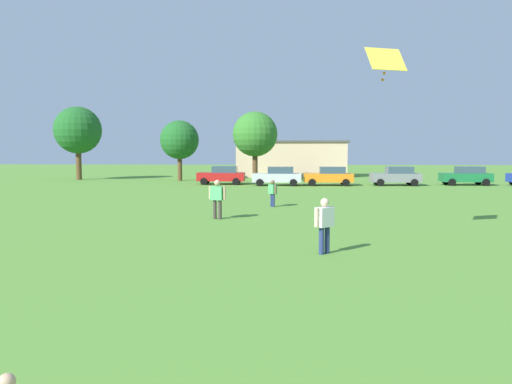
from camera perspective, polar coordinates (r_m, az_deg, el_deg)
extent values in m
plane|color=#568C33|center=(30.59, 1.16, -1.14)|extent=(160.00, 160.00, 0.00)
sphere|color=tan|center=(5.46, -26.28, -18.65)|extent=(0.17, 0.17, 0.17)
cylinder|color=navy|center=(15.38, 7.38, -5.46)|extent=(0.16, 0.16, 0.83)
cylinder|color=navy|center=(15.56, 8.01, -5.35)|extent=(0.16, 0.16, 0.83)
cube|color=white|center=(15.36, 7.72, -2.80)|extent=(0.62, 0.60, 0.59)
cylinder|color=beige|center=(15.11, 6.84, -2.85)|extent=(0.12, 0.12, 0.55)
cylinder|color=beige|center=(15.61, 8.58, -2.63)|extent=(0.12, 0.12, 0.55)
sphere|color=beige|center=(15.31, 7.74, -1.16)|extent=(0.26, 0.26, 0.26)
cylinder|color=navy|center=(27.95, 1.99, -0.96)|extent=(0.14, 0.14, 0.72)
cylinder|color=navy|center=(28.13, 1.76, -0.92)|extent=(0.14, 0.14, 0.72)
cube|color=#4CB266|center=(27.99, 1.88, 0.32)|extent=(0.49, 0.55, 0.51)
cylinder|color=brown|center=(27.73, 2.20, 0.31)|extent=(0.11, 0.11, 0.48)
cylinder|color=brown|center=(28.24, 1.57, 0.40)|extent=(0.11, 0.11, 0.48)
sphere|color=brown|center=(27.96, 1.88, 1.11)|extent=(0.23, 0.23, 0.23)
cylinder|color=#3F3833|center=(23.13, -4.66, -1.96)|extent=(0.16, 0.16, 0.88)
cylinder|color=#3F3833|center=(23.01, -4.08, -1.99)|extent=(0.16, 0.16, 0.88)
cube|color=#4CB266|center=(22.99, -4.38, -0.12)|extent=(0.66, 0.51, 0.62)
cylinder|color=tan|center=(23.16, -5.18, -0.05)|extent=(0.13, 0.13, 0.58)
cylinder|color=tan|center=(22.83, -3.57, -0.11)|extent=(0.13, 0.13, 0.58)
sphere|color=tan|center=(22.96, -4.39, 1.04)|extent=(0.27, 0.27, 0.27)
cube|color=yellow|center=(18.31, 14.41, 14.28)|extent=(1.45, 1.01, 0.84)
sphere|color=orange|center=(18.27, 14.40, 13.51)|extent=(0.10, 0.10, 0.10)
sphere|color=orange|center=(18.23, 14.23, 12.83)|extent=(0.10, 0.10, 0.10)
sphere|color=orange|center=(18.19, 14.05, 12.16)|extent=(0.10, 0.10, 0.10)
cube|color=red|center=(46.64, -3.95, 1.72)|extent=(4.30, 1.80, 0.76)
cube|color=#334756|center=(46.57, -3.53, 2.56)|extent=(2.24, 1.58, 0.60)
cylinder|color=black|center=(45.98, -5.90, 1.19)|extent=(0.64, 0.22, 0.64)
cylinder|color=black|center=(47.75, -5.55, 1.33)|extent=(0.64, 0.22, 0.64)
cylinder|color=black|center=(45.60, -2.27, 1.19)|extent=(0.64, 0.22, 0.64)
cylinder|color=black|center=(47.39, -2.06, 1.32)|extent=(0.64, 0.22, 0.64)
cube|color=silver|center=(44.95, 2.34, 1.62)|extent=(4.30, 1.80, 0.76)
cube|color=#334756|center=(44.92, 2.78, 2.48)|extent=(2.24, 1.58, 0.60)
cylinder|color=black|center=(44.13, 0.42, 1.07)|extent=(0.64, 0.22, 0.64)
cylinder|color=black|center=(45.92, 0.53, 1.21)|extent=(0.64, 0.22, 0.64)
cylinder|color=black|center=(44.08, 4.22, 1.06)|extent=(0.64, 0.22, 0.64)
cylinder|color=black|center=(45.87, 4.18, 1.20)|extent=(0.64, 0.22, 0.64)
cube|color=orange|center=(45.44, 8.12, 1.61)|extent=(4.30, 1.80, 0.76)
cube|color=#334756|center=(45.44, 8.57, 2.46)|extent=(2.24, 1.58, 0.60)
cylinder|color=black|center=(44.46, 6.34, 1.07)|extent=(0.64, 0.22, 0.64)
cylinder|color=black|center=(46.25, 6.22, 1.21)|extent=(0.64, 0.22, 0.64)
cylinder|color=black|center=(44.71, 10.08, 1.05)|extent=(0.64, 0.22, 0.64)
cylinder|color=black|center=(46.50, 9.82, 1.19)|extent=(0.64, 0.22, 0.64)
cube|color=slate|center=(46.66, 15.40, 1.57)|extent=(4.30, 1.80, 0.76)
cube|color=#334756|center=(46.70, 15.83, 2.40)|extent=(2.24, 1.58, 0.60)
cylinder|color=black|center=(45.51, 13.83, 1.05)|extent=(0.64, 0.22, 0.64)
cylinder|color=black|center=(47.28, 13.43, 1.19)|extent=(0.64, 0.22, 0.64)
cylinder|color=black|center=(46.14, 17.40, 1.02)|extent=(0.64, 0.22, 0.64)
cylinder|color=black|center=(47.88, 16.88, 1.15)|extent=(0.64, 0.22, 0.64)
cube|color=#196B38|center=(49.15, 22.52, 1.53)|extent=(4.30, 1.80, 0.76)
cube|color=#334756|center=(49.24, 22.92, 2.31)|extent=(2.24, 1.58, 0.60)
cylinder|color=black|center=(47.85, 21.20, 1.04)|extent=(0.64, 0.22, 0.64)
cylinder|color=black|center=(49.57, 20.56, 1.17)|extent=(0.64, 0.22, 0.64)
cylinder|color=black|center=(48.83, 24.47, 1.00)|extent=(0.64, 0.22, 0.64)
cylinder|color=black|center=(50.51, 23.73, 1.13)|extent=(0.64, 0.22, 0.64)
cylinder|color=brown|center=(57.12, -19.32, 2.89)|extent=(0.58, 0.58, 3.14)
sphere|color=#1E5B23|center=(57.14, -19.42, 6.59)|extent=(4.97, 4.97, 4.97)
cylinder|color=brown|center=(52.73, -8.57, 2.63)|extent=(0.46, 0.46, 2.51)
sphere|color=#1E5B23|center=(52.71, -8.61, 5.83)|extent=(3.97, 3.97, 3.97)
cylinder|color=brown|center=(50.67, -0.11, 2.78)|extent=(0.52, 0.52, 2.83)
sphere|color=#337528|center=(50.66, -0.11, 6.54)|extent=(4.47, 4.47, 4.47)
cube|color=beige|center=(61.16, 3.96, 3.65)|extent=(12.72, 6.38, 4.01)
cube|color=#4C4742|center=(61.15, 3.98, 5.64)|extent=(13.23, 6.64, 0.24)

